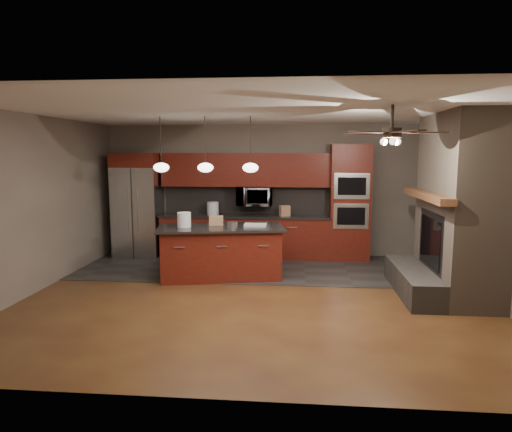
# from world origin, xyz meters

# --- Properties ---
(ground) EXTENTS (7.00, 7.00, 0.00)m
(ground) POSITION_xyz_m (0.00, 0.00, 0.00)
(ground) COLOR brown
(ground) RESTS_ON ground
(ceiling) EXTENTS (7.00, 6.00, 0.02)m
(ceiling) POSITION_xyz_m (0.00, 0.00, 2.80)
(ceiling) COLOR white
(ceiling) RESTS_ON back_wall
(back_wall) EXTENTS (7.00, 0.02, 2.80)m
(back_wall) POSITION_xyz_m (0.00, 3.00, 1.40)
(back_wall) COLOR gray
(back_wall) RESTS_ON ground
(right_wall) EXTENTS (0.02, 6.00, 2.80)m
(right_wall) POSITION_xyz_m (3.50, 0.00, 1.40)
(right_wall) COLOR gray
(right_wall) RESTS_ON ground
(left_wall) EXTENTS (0.02, 6.00, 2.80)m
(left_wall) POSITION_xyz_m (-3.50, 0.00, 1.40)
(left_wall) COLOR gray
(left_wall) RESTS_ON ground
(slate_tile_patch) EXTENTS (7.00, 2.40, 0.01)m
(slate_tile_patch) POSITION_xyz_m (0.00, 1.80, 0.01)
(slate_tile_patch) COLOR #2F2C2A
(slate_tile_patch) RESTS_ON ground
(fireplace_column) EXTENTS (1.30, 2.10, 2.80)m
(fireplace_column) POSITION_xyz_m (3.04, 0.40, 1.30)
(fireplace_column) COLOR #756554
(fireplace_column) RESTS_ON ground
(back_cabinetry) EXTENTS (3.59, 0.64, 2.20)m
(back_cabinetry) POSITION_xyz_m (-0.48, 2.74, 0.89)
(back_cabinetry) COLOR #5F1E11
(back_cabinetry) RESTS_ON ground
(oven_tower) EXTENTS (0.80, 0.63, 2.38)m
(oven_tower) POSITION_xyz_m (1.70, 2.69, 1.19)
(oven_tower) COLOR #5F1E11
(oven_tower) RESTS_ON ground
(microwave) EXTENTS (0.73, 0.41, 0.50)m
(microwave) POSITION_xyz_m (-0.27, 2.75, 1.30)
(microwave) COLOR silver
(microwave) RESTS_ON back_cabinetry
(refrigerator) EXTENTS (0.95, 0.75, 2.20)m
(refrigerator) POSITION_xyz_m (-2.76, 2.62, 1.10)
(refrigerator) COLOR silver
(refrigerator) RESTS_ON ground
(kitchen_island) EXTENTS (2.35, 1.39, 0.92)m
(kitchen_island) POSITION_xyz_m (-0.71, 1.04, 0.46)
(kitchen_island) COLOR #5F1E11
(kitchen_island) RESTS_ON ground
(white_bucket) EXTENTS (0.29, 0.29, 0.26)m
(white_bucket) POSITION_xyz_m (-1.34, 0.92, 1.05)
(white_bucket) COLOR white
(white_bucket) RESTS_ON kitchen_island
(paint_can) EXTENTS (0.19, 0.19, 0.12)m
(paint_can) POSITION_xyz_m (-0.48, 0.86, 0.98)
(paint_can) COLOR #A5A4A9
(paint_can) RESTS_ON kitchen_island
(paint_tray) EXTENTS (0.39, 0.27, 0.04)m
(paint_tray) POSITION_xyz_m (-0.11, 1.15, 0.94)
(paint_tray) COLOR silver
(paint_tray) RESTS_ON kitchen_island
(cardboard_box) EXTENTS (0.27, 0.22, 0.16)m
(cardboard_box) POSITION_xyz_m (-0.82, 1.21, 1.00)
(cardboard_box) COLOR #AC7D58
(cardboard_box) RESTS_ON kitchen_island
(counter_bucket) EXTENTS (0.29, 0.29, 0.27)m
(counter_bucket) POSITION_xyz_m (-1.16, 2.70, 1.04)
(counter_bucket) COLOR white
(counter_bucket) RESTS_ON back_cabinetry
(counter_box) EXTENTS (0.24, 0.22, 0.22)m
(counter_box) POSITION_xyz_m (0.37, 2.65, 1.01)
(counter_box) COLOR #B17A5B
(counter_box) RESTS_ON back_cabinetry
(pendant_left) EXTENTS (0.26, 0.26, 0.92)m
(pendant_left) POSITION_xyz_m (-1.65, 0.70, 1.96)
(pendant_left) COLOR black
(pendant_left) RESTS_ON ceiling
(pendant_center) EXTENTS (0.26, 0.26, 0.92)m
(pendant_center) POSITION_xyz_m (-0.90, 0.70, 1.96)
(pendant_center) COLOR black
(pendant_center) RESTS_ON ceiling
(pendant_right) EXTENTS (0.26, 0.26, 0.92)m
(pendant_right) POSITION_xyz_m (-0.15, 0.70, 1.96)
(pendant_right) COLOR black
(pendant_right) RESTS_ON ceiling
(ceiling_fan) EXTENTS (1.27, 1.33, 0.41)m
(ceiling_fan) POSITION_xyz_m (1.80, -0.80, 2.46)
(ceiling_fan) COLOR black
(ceiling_fan) RESTS_ON ceiling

